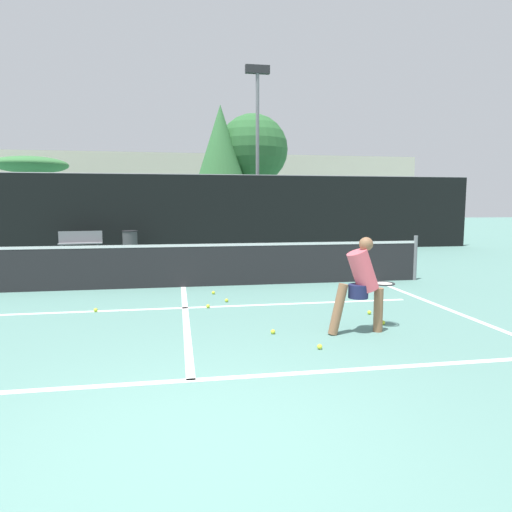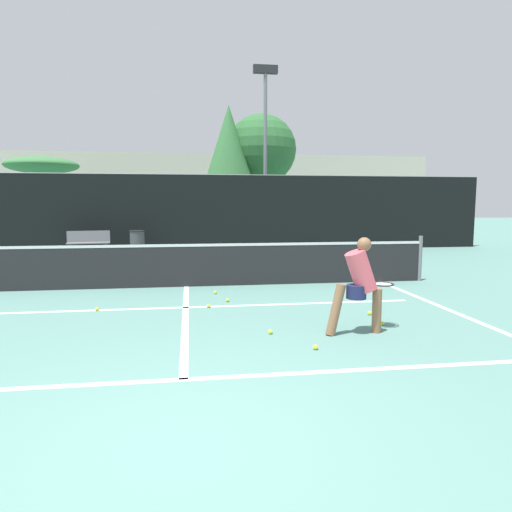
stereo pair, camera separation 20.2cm
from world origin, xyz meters
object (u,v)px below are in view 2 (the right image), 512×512
object	(u,v)px
player_practicing	(360,282)
trash_bin	(137,242)
courtside_bench	(89,242)
parked_car	(82,229)

from	to	relation	value
player_practicing	trash_bin	distance (m)	11.66
courtside_bench	parked_car	bearing A→B (deg)	97.29
parked_car	courtside_bench	bearing A→B (deg)	-75.05
courtside_bench	trash_bin	world-z (taller)	trash_bin
trash_bin	parked_car	bearing A→B (deg)	120.87
courtside_bench	parked_car	size ratio (longest dim) A/B	0.37
player_practicing	parked_car	bearing A→B (deg)	111.08
player_practicing	courtside_bench	size ratio (longest dim) A/B	0.92
courtside_bench	player_practicing	bearing A→B (deg)	-68.95
player_practicing	parked_car	size ratio (longest dim) A/B	0.34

